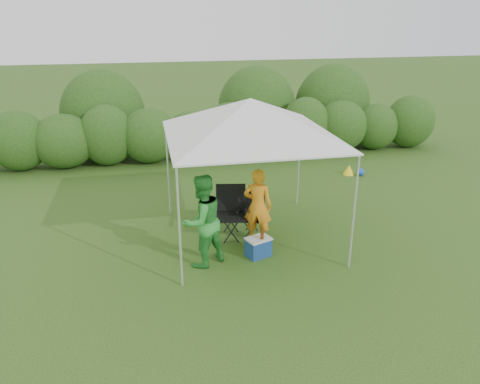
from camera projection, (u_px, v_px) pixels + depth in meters
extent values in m
plane|color=#395F1E|center=(255.00, 249.00, 9.07)|extent=(70.00, 70.00, 0.00)
ellipsoid|color=#2D551A|center=(18.00, 141.00, 13.20)|extent=(1.65, 1.40, 1.73)
cylinder|color=#382616|center=(22.00, 165.00, 13.46)|extent=(0.12, 0.12, 0.30)
ellipsoid|color=#2D551A|center=(64.00, 141.00, 13.46)|extent=(1.80, 1.53, 1.57)
cylinder|color=#382616|center=(67.00, 162.00, 13.69)|extent=(0.12, 0.12, 0.30)
ellipsoid|color=#2D551A|center=(107.00, 135.00, 13.64)|extent=(1.58, 1.34, 1.80)
cylinder|color=#382616|center=(109.00, 160.00, 13.92)|extent=(0.12, 0.12, 0.30)
ellipsoid|color=#2D551A|center=(149.00, 136.00, 13.90)|extent=(1.72, 1.47, 1.65)
cylinder|color=#382616|center=(151.00, 157.00, 14.15)|extent=(0.12, 0.12, 0.30)
ellipsoid|color=#2D551A|center=(190.00, 136.00, 14.16)|extent=(1.50, 1.28, 1.50)
cylinder|color=#382616|center=(191.00, 155.00, 14.37)|extent=(0.12, 0.12, 0.30)
ellipsoid|color=#2D551A|center=(230.00, 130.00, 14.34)|extent=(1.65, 1.40, 1.73)
cylinder|color=#382616|center=(230.00, 153.00, 14.60)|extent=(0.12, 0.12, 0.30)
ellipsoid|color=#2D551A|center=(268.00, 131.00, 14.60)|extent=(1.80, 1.53, 1.57)
cylinder|color=#382616|center=(267.00, 151.00, 14.83)|extent=(0.12, 0.12, 0.30)
ellipsoid|color=#2D551A|center=(305.00, 126.00, 14.79)|extent=(1.58, 1.34, 1.80)
cylinder|color=#382616|center=(304.00, 148.00, 15.06)|extent=(0.12, 0.12, 0.30)
ellipsoid|color=#2D551A|center=(341.00, 126.00, 15.04)|extent=(1.72, 1.47, 1.65)
cylinder|color=#382616|center=(339.00, 146.00, 15.29)|extent=(0.12, 0.12, 0.30)
ellipsoid|color=#2D551A|center=(376.00, 127.00, 15.30)|extent=(1.50, 1.28, 1.50)
cylinder|color=#382616|center=(374.00, 144.00, 15.52)|extent=(0.12, 0.12, 0.30)
ellipsoid|color=#2D551A|center=(410.00, 122.00, 15.48)|extent=(1.65, 1.40, 1.73)
cylinder|color=#382616|center=(407.00, 142.00, 15.75)|extent=(0.12, 0.12, 0.30)
cylinder|color=silver|center=(179.00, 229.00, 7.50)|extent=(0.04, 0.04, 2.10)
cylinder|color=silver|center=(354.00, 214.00, 8.06)|extent=(0.04, 0.04, 2.10)
cylinder|color=silver|center=(168.00, 170.00, 10.23)|extent=(0.04, 0.04, 2.10)
cylinder|color=silver|center=(299.00, 162.00, 10.80)|extent=(0.04, 0.04, 2.10)
cube|color=white|center=(250.00, 136.00, 8.76)|extent=(3.10, 3.10, 0.03)
pyramid|color=white|center=(251.00, 117.00, 8.62)|extent=(3.10, 3.10, 0.70)
cube|color=black|center=(251.00, 217.00, 9.48)|extent=(0.62, 0.59, 0.05)
cube|color=black|center=(252.00, 201.00, 9.57)|extent=(0.52, 0.29, 0.48)
cube|color=black|center=(238.00, 209.00, 9.44)|extent=(0.18, 0.42, 0.03)
cube|color=black|center=(264.00, 210.00, 9.39)|extent=(0.18, 0.42, 0.03)
cylinder|color=black|center=(240.00, 230.00, 9.38)|extent=(0.02, 0.02, 0.40)
cylinder|color=black|center=(261.00, 231.00, 9.33)|extent=(0.02, 0.02, 0.40)
cylinder|color=black|center=(242.00, 221.00, 9.77)|extent=(0.02, 0.02, 0.40)
cylinder|color=black|center=(262.00, 222.00, 9.72)|extent=(0.02, 0.02, 0.40)
cube|color=black|center=(231.00, 216.00, 9.38)|extent=(0.66, 0.62, 0.06)
cube|color=black|center=(231.00, 197.00, 9.49)|extent=(0.59, 0.25, 0.55)
cube|color=black|center=(216.00, 207.00, 9.29)|extent=(0.14, 0.49, 0.03)
cube|color=black|center=(246.00, 207.00, 9.31)|extent=(0.14, 0.49, 0.03)
cylinder|color=black|center=(219.00, 232.00, 9.23)|extent=(0.03, 0.03, 0.47)
cylinder|color=black|center=(244.00, 232.00, 9.24)|extent=(0.03, 0.03, 0.47)
cylinder|color=black|center=(219.00, 222.00, 9.68)|extent=(0.03, 0.03, 0.47)
cylinder|color=black|center=(243.00, 221.00, 9.69)|extent=(0.03, 0.03, 0.47)
imported|color=orange|center=(258.00, 206.00, 9.10)|extent=(0.66, 0.56, 1.53)
imported|color=green|center=(202.00, 221.00, 8.24)|extent=(1.05, 0.98, 1.71)
cube|color=navy|center=(258.00, 248.00, 8.75)|extent=(0.51, 0.44, 0.34)
cube|color=silver|center=(258.00, 239.00, 8.69)|extent=(0.53, 0.46, 0.03)
cylinder|color=#592D0C|center=(262.00, 233.00, 8.61)|extent=(0.07, 0.07, 0.25)
cone|color=yellow|center=(349.00, 170.00, 13.11)|extent=(0.32, 0.32, 0.27)
sphere|color=blue|center=(360.00, 172.00, 13.01)|extent=(0.21, 0.21, 0.21)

